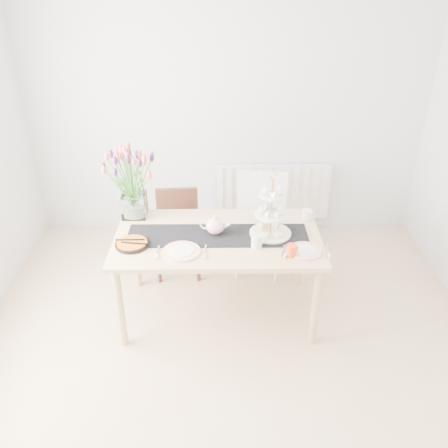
{
  "coord_description": "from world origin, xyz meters",
  "views": [
    {
      "loc": [
        -0.06,
        -2.39,
        2.64
      ],
      "look_at": [
        -0.04,
        0.72,
        0.88
      ],
      "focal_mm": 38.0,
      "sensor_mm": 36.0,
      "label": 1
    }
  ],
  "objects_px": {
    "dining_table": "(218,244)",
    "teapot": "(215,226)",
    "chair_white": "(260,215)",
    "mug_white": "(257,241)",
    "tulip_vase": "(131,172)",
    "cake_stand": "(271,219)",
    "radiator": "(273,191)",
    "plate_left": "(181,251)",
    "chair_brown": "(178,225)",
    "cream_jug": "(307,215)",
    "tart_tin": "(132,244)",
    "mug_orange": "(291,250)",
    "plate_right": "(305,251)"
  },
  "relations": [
    {
      "from": "dining_table",
      "to": "tulip_vase",
      "type": "relative_size",
      "value": 2.26
    },
    {
      "from": "chair_white",
      "to": "cake_stand",
      "type": "distance_m",
      "value": 0.78
    },
    {
      "from": "teapot",
      "to": "plate_left",
      "type": "distance_m",
      "value": 0.36
    },
    {
      "from": "chair_white",
      "to": "cream_jug",
      "type": "height_order",
      "value": "chair_white"
    },
    {
      "from": "chair_white",
      "to": "tart_tin",
      "type": "xyz_separation_m",
      "value": [
        -1.03,
        -0.85,
        0.22
      ]
    },
    {
      "from": "chair_brown",
      "to": "chair_white",
      "type": "relative_size",
      "value": 0.84
    },
    {
      "from": "plate_left",
      "to": "dining_table",
      "type": "bearing_deg",
      "value": 41.14
    },
    {
      "from": "cream_jug",
      "to": "plate_right",
      "type": "distance_m",
      "value": 0.5
    },
    {
      "from": "chair_white",
      "to": "teapot",
      "type": "relative_size",
      "value": 4.0
    },
    {
      "from": "cream_jug",
      "to": "tart_tin",
      "type": "height_order",
      "value": "cream_jug"
    },
    {
      "from": "radiator",
      "to": "dining_table",
      "type": "xyz_separation_m",
      "value": [
        -0.59,
        -1.42,
        0.22
      ]
    },
    {
      "from": "radiator",
      "to": "mug_white",
      "type": "bearing_deg",
      "value": -100.59
    },
    {
      "from": "mug_white",
      "to": "dining_table",
      "type": "bearing_deg",
      "value": 138.57
    },
    {
      "from": "plate_left",
      "to": "cream_jug",
      "type": "bearing_deg",
      "value": 26.25
    },
    {
      "from": "chair_brown",
      "to": "cream_jug",
      "type": "xyz_separation_m",
      "value": [
        1.11,
        -0.43,
        0.34
      ]
    },
    {
      "from": "chair_brown",
      "to": "cake_stand",
      "type": "height_order",
      "value": "cake_stand"
    },
    {
      "from": "chair_brown",
      "to": "chair_white",
      "type": "xyz_separation_m",
      "value": [
        0.77,
        0.03,
        0.1
      ]
    },
    {
      "from": "chair_brown",
      "to": "teapot",
      "type": "distance_m",
      "value": 0.84
    },
    {
      "from": "tulip_vase",
      "to": "mug_orange",
      "type": "distance_m",
      "value": 1.42
    },
    {
      "from": "chair_white",
      "to": "tart_tin",
      "type": "distance_m",
      "value": 1.36
    },
    {
      "from": "chair_brown",
      "to": "cake_stand",
      "type": "xyz_separation_m",
      "value": [
        0.79,
        -0.68,
        0.43
      ]
    },
    {
      "from": "tulip_vase",
      "to": "cake_stand",
      "type": "height_order",
      "value": "tulip_vase"
    },
    {
      "from": "teapot",
      "to": "cake_stand",
      "type": "bearing_deg",
      "value": 11.45
    },
    {
      "from": "chair_white",
      "to": "mug_white",
      "type": "distance_m",
      "value": 0.92
    },
    {
      "from": "chair_white",
      "to": "mug_white",
      "type": "relative_size",
      "value": 9.51
    },
    {
      "from": "chair_brown",
      "to": "mug_orange",
      "type": "distance_m",
      "value": 1.38
    },
    {
      "from": "chair_brown",
      "to": "tart_tin",
      "type": "xyz_separation_m",
      "value": [
        -0.26,
        -0.83,
        0.31
      ]
    },
    {
      "from": "tulip_vase",
      "to": "mug_orange",
      "type": "xyz_separation_m",
      "value": [
        1.22,
        -0.62,
        -0.35
      ]
    },
    {
      "from": "chair_brown",
      "to": "tulip_vase",
      "type": "relative_size",
      "value": 1.11
    },
    {
      "from": "tulip_vase",
      "to": "cream_jug",
      "type": "xyz_separation_m",
      "value": [
        1.43,
        -0.08,
        -0.35
      ]
    },
    {
      "from": "chair_brown",
      "to": "chair_white",
      "type": "distance_m",
      "value": 0.78
    },
    {
      "from": "radiator",
      "to": "cream_jug",
      "type": "bearing_deg",
      "value": -82.76
    },
    {
      "from": "chair_brown",
      "to": "teapot",
      "type": "xyz_separation_m",
      "value": [
        0.36,
        -0.66,
        0.37
      ]
    },
    {
      "from": "dining_table",
      "to": "teapot",
      "type": "height_order",
      "value": "teapot"
    },
    {
      "from": "tart_tin",
      "to": "mug_orange",
      "type": "distance_m",
      "value": 1.18
    },
    {
      "from": "chair_white",
      "to": "cream_jug",
      "type": "distance_m",
      "value": 0.62
    },
    {
      "from": "tulip_vase",
      "to": "teapot",
      "type": "bearing_deg",
      "value": -24.86
    },
    {
      "from": "teapot",
      "to": "plate_right",
      "type": "xyz_separation_m",
      "value": [
        0.66,
        -0.26,
        -0.07
      ]
    },
    {
      "from": "dining_table",
      "to": "plate_right",
      "type": "distance_m",
      "value": 0.69
    },
    {
      "from": "tulip_vase",
      "to": "cream_jug",
      "type": "relative_size",
      "value": 8.39
    },
    {
      "from": "cake_stand",
      "to": "tart_tin",
      "type": "xyz_separation_m",
      "value": [
        -1.05,
        -0.15,
        -0.12
      ]
    },
    {
      "from": "radiator",
      "to": "teapot",
      "type": "xyz_separation_m",
      "value": [
        -0.61,
        -1.39,
        0.37
      ]
    },
    {
      "from": "plate_right",
      "to": "teapot",
      "type": "bearing_deg",
      "value": 158.71
    },
    {
      "from": "cake_stand",
      "to": "plate_right",
      "type": "height_order",
      "value": "cake_stand"
    },
    {
      "from": "chair_white",
      "to": "chair_brown",
      "type": "bearing_deg",
      "value": -169.3
    },
    {
      "from": "chair_brown",
      "to": "chair_white",
      "type": "bearing_deg",
      "value": -1.42
    },
    {
      "from": "tulip_vase",
      "to": "cake_stand",
      "type": "xyz_separation_m",
      "value": [
        1.1,
        -0.33,
        -0.26
      ]
    },
    {
      "from": "teapot",
      "to": "tart_tin",
      "type": "relative_size",
      "value": 0.92
    },
    {
      "from": "mug_orange",
      "to": "tulip_vase",
      "type": "bearing_deg",
      "value": 117.81
    },
    {
      "from": "tulip_vase",
      "to": "cream_jug",
      "type": "height_order",
      "value": "tulip_vase"
    }
  ]
}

